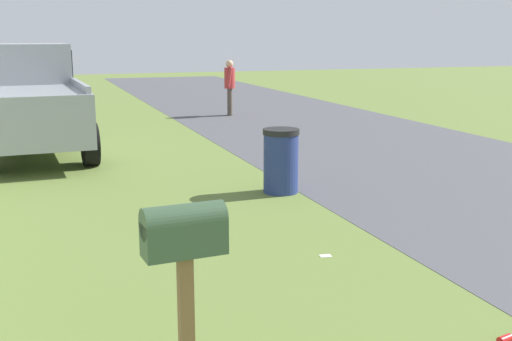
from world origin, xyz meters
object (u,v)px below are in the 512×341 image
(pickup_truck, at_px, (27,95))
(trash_bin, at_px, (281,161))
(pedestrian, at_px, (230,84))
(mailbox, at_px, (184,245))

(pickup_truck, relative_size, trash_bin, 5.79)
(trash_bin, bearing_deg, pedestrian, -12.32)
(mailbox, bearing_deg, pickup_truck, 0.51)
(mailbox, distance_m, pedestrian, 14.47)
(mailbox, relative_size, pickup_truck, 0.23)
(trash_bin, relative_size, pedestrian, 0.60)
(pickup_truck, distance_m, pedestrian, 6.77)
(mailbox, bearing_deg, trash_bin, -32.59)
(mailbox, relative_size, trash_bin, 1.36)
(pedestrian, bearing_deg, trash_bin, 96.35)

